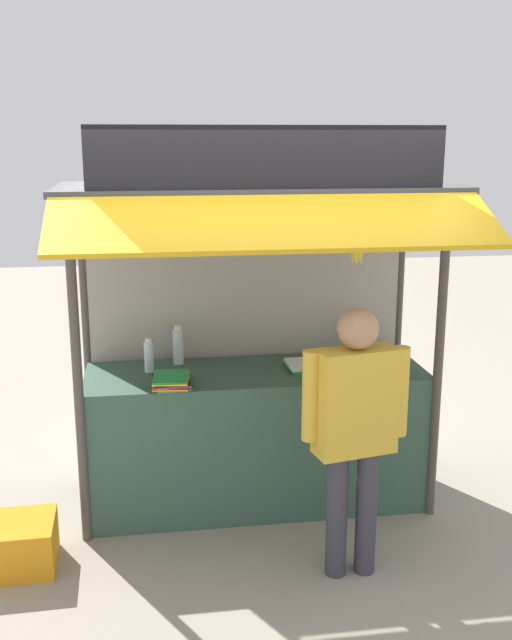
# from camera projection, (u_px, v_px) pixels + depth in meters

# --- Properties ---
(ground_plane) EXTENTS (20.00, 20.00, 0.00)m
(ground_plane) POSITION_uv_depth(u_px,v_px,m) (256.00, 500.00, 5.16)
(ground_plane) COLOR #9E9384
(stall_counter) EXTENTS (2.26, 0.71, 0.94)m
(stall_counter) POSITION_uv_depth(u_px,v_px,m) (256.00, 437.00, 5.04)
(stall_counter) COLOR #385B4C
(stall_counter) RESTS_ON ground
(stall_structure) EXTENTS (2.46, 1.53, 2.53)m
(stall_structure) POSITION_uv_depth(u_px,v_px,m) (254.00, 282.00, 4.86)
(stall_structure) COLOR #4C4742
(stall_structure) RESTS_ON ground
(water_bottle_right) EXTENTS (0.08, 0.08, 0.28)m
(water_bottle_right) POSITION_uv_depth(u_px,v_px,m) (350.00, 342.00, 5.14)
(water_bottle_right) COLOR silver
(water_bottle_right) RESTS_ON stall_counter
(water_bottle_far_left) EXTENTS (0.08, 0.08, 0.27)m
(water_bottle_far_left) POSITION_uv_depth(u_px,v_px,m) (366.00, 344.00, 5.09)
(water_bottle_far_left) COLOR silver
(water_bottle_far_left) RESTS_ON stall_counter
(water_bottle_back_left) EXTENTS (0.07, 0.07, 0.27)m
(water_bottle_back_left) POSITION_uv_depth(u_px,v_px,m) (178.00, 346.00, 5.06)
(water_bottle_back_left) COLOR silver
(water_bottle_back_left) RESTS_ON stall_counter
(water_bottle_back_right) EXTENTS (0.06, 0.06, 0.23)m
(water_bottle_back_right) POSITION_uv_depth(u_px,v_px,m) (149.00, 356.00, 4.89)
(water_bottle_back_right) COLOR silver
(water_bottle_back_right) RESTS_ON stall_counter
(magazine_stack_rear_center) EXTENTS (0.24, 0.32, 0.06)m
(magazine_stack_rear_center) POSITION_uv_depth(u_px,v_px,m) (387.00, 366.00, 4.92)
(magazine_stack_rear_center) COLOR yellow
(magazine_stack_rear_center) RESTS_ON stall_counter
(magazine_stack_front_left) EXTENTS (0.25, 0.32, 0.07)m
(magazine_stack_front_left) POSITION_uv_depth(u_px,v_px,m) (171.00, 381.00, 4.62)
(magazine_stack_front_left) COLOR green
(magazine_stack_front_left) RESTS_ON stall_counter
(magazine_stack_front_right) EXTENTS (0.26, 0.31, 0.04)m
(magazine_stack_front_right) POSITION_uv_depth(u_px,v_px,m) (305.00, 366.00, 4.98)
(magazine_stack_front_right) COLOR green
(magazine_stack_front_right) RESTS_ON stall_counter
(magazine_stack_mid_left) EXTENTS (0.24, 0.28, 0.05)m
(magazine_stack_mid_left) POSITION_uv_depth(u_px,v_px,m) (339.00, 376.00, 4.75)
(magazine_stack_mid_left) COLOR black
(magazine_stack_mid_left) RESTS_ON stall_counter
(banana_bunch_inner_right) EXTENTS (0.08, 0.08, 0.24)m
(banana_bunch_inner_right) POSITION_uv_depth(u_px,v_px,m) (185.00, 242.00, 4.20)
(banana_bunch_inner_right) COLOR #332D23
(banana_bunch_leftmost) EXTENTS (0.08, 0.09, 0.31)m
(banana_bunch_leftmost) POSITION_uv_depth(u_px,v_px,m) (357.00, 249.00, 4.36)
(banana_bunch_leftmost) COLOR #332D23
(vendor_person) EXTENTS (0.60, 0.28, 1.58)m
(vendor_person) POSITION_uv_depth(u_px,v_px,m) (355.00, 419.00, 4.07)
(vendor_person) COLOR #383842
(vendor_person) RESTS_ON ground
(plastic_crate) EXTENTS (0.42, 0.42, 0.28)m
(plastic_crate) POSITION_uv_depth(u_px,v_px,m) (20.00, 544.00, 4.33)
(plastic_crate) COLOR orange
(plastic_crate) RESTS_ON ground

